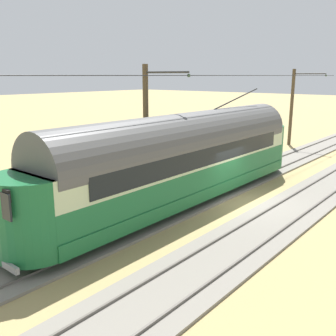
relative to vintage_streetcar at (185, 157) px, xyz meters
The scene contains 7 objects.
ground_plane 3.67m from the vintage_streetcar, 139.23° to the right, with size 220.00×220.00×0.00m, color #9E8956.
track_streetcar_siding 5.37m from the vintage_streetcar, 153.31° to the right, with size 2.80×80.00×0.18m.
track_adjacent_siding 3.12m from the vintage_streetcar, 90.00° to the right, with size 2.80×80.00×0.18m.
vintage_streetcar is the anchor object (origin of this frame).
catenary_pole_foreground 18.94m from the vintage_streetcar, 82.15° to the right, with size 2.89×0.28×6.51m.
catenary_pole_mid_near 2.83m from the vintage_streetcar, ahead, with size 2.89×0.28×6.51m.
overhead_wire_run 3.82m from the vintage_streetcar, 86.82° to the right, with size 2.68×41.02×0.18m.
Camera 1 is at (-8.39, 15.81, 5.95)m, focal length 41.02 mm.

